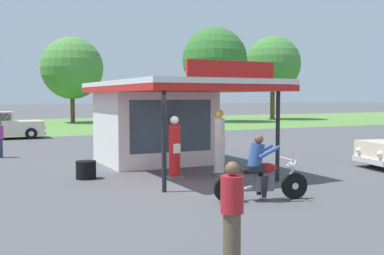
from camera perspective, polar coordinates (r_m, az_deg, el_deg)
ground_plane at (r=13.19m, az=-0.69°, el=-7.02°), size 300.00×300.00×0.00m
grass_verge_strip at (r=42.15m, az=-18.45°, el=0.21°), size 120.00×24.00×0.01m
service_station_kiosk at (r=17.19m, az=-4.01°, el=1.35°), size 4.47×7.53×3.41m
gas_pump_nearside at (r=14.10m, az=-2.12°, el=-2.78°), size 0.44×0.44×1.89m
gas_pump_offside at (r=14.77m, az=3.31°, el=-2.16°), size 0.44×0.44×2.06m
motorcycle_with_rider at (r=11.31m, az=8.21°, el=-5.51°), size 2.30×0.80×1.58m
parked_car_back_row_left at (r=31.28m, az=-3.51°, el=0.55°), size 5.58×2.57×1.59m
parked_car_back_row_centre_left at (r=29.63m, az=-22.17°, el=0.10°), size 4.95×2.12×1.59m
bystander_chatting_near_pumps at (r=7.02m, az=4.85°, el=-10.03°), size 0.34×0.34×1.53m
tree_oak_far_left at (r=52.04m, az=9.90°, el=7.41°), size 5.99×5.99×8.96m
tree_oak_distant_spare at (r=46.12m, az=-14.28°, el=6.96°), size 5.83×5.83×8.06m
tree_oak_left at (r=46.23m, az=2.65°, el=7.98°), size 6.31×6.31×9.18m
spare_tire_stack at (r=14.57m, az=-12.67°, el=-5.01°), size 0.60×0.60×0.54m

